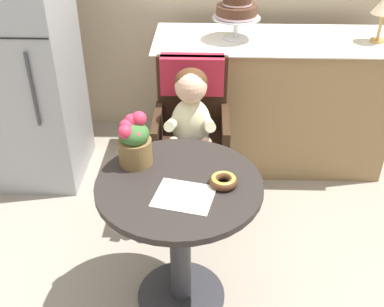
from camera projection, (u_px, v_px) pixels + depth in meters
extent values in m
plane|color=gray|center=(181.00, 296.00, 2.38)|extent=(8.00, 8.00, 0.00)
cylinder|color=#282321|center=(179.00, 185.00, 1.99)|extent=(0.72, 0.72, 0.03)
cylinder|color=#333338|center=(180.00, 247.00, 2.19)|extent=(0.10, 0.10, 0.69)
cylinder|color=#333338|center=(181.00, 295.00, 2.37)|extent=(0.44, 0.44, 0.02)
cube|color=#332114|center=(191.00, 148.00, 2.67)|extent=(0.42, 0.42, 0.04)
cube|color=#332114|center=(192.00, 94.00, 2.70)|extent=(0.40, 0.04, 0.46)
cube|color=#332114|center=(157.00, 131.00, 2.62)|extent=(0.04, 0.38, 0.18)
cube|color=#332114|center=(225.00, 132.00, 2.61)|extent=(0.04, 0.38, 0.18)
cube|color=#B22338|center=(192.00, 74.00, 2.63)|extent=(0.36, 0.11, 0.22)
cylinder|color=#332114|center=(159.00, 201.00, 2.66)|extent=(0.03, 0.03, 0.45)
cylinder|color=#332114|center=(222.00, 202.00, 2.65)|extent=(0.03, 0.03, 0.45)
cylinder|color=#332114|center=(164.00, 165.00, 2.97)|extent=(0.03, 0.03, 0.45)
cylinder|color=#332114|center=(221.00, 166.00, 2.96)|extent=(0.03, 0.03, 0.45)
ellipsoid|color=beige|center=(191.00, 124.00, 2.56)|extent=(0.22, 0.16, 0.30)
sphere|color=#E0B293|center=(191.00, 87.00, 2.43)|extent=(0.17, 0.17, 0.17)
ellipsoid|color=#4C2D19|center=(191.00, 81.00, 2.44)|extent=(0.17, 0.17, 0.14)
cylinder|color=beige|center=(173.00, 123.00, 2.47)|extent=(0.08, 0.23, 0.13)
sphere|color=#E0B293|center=(174.00, 142.00, 2.44)|extent=(0.06, 0.06, 0.06)
cylinder|color=beige|center=(208.00, 124.00, 2.46)|extent=(0.08, 0.23, 0.13)
sphere|color=#E0B293|center=(206.00, 143.00, 2.43)|extent=(0.06, 0.06, 0.06)
cylinder|color=#3F4760|center=(181.00, 148.00, 2.56)|extent=(0.09, 0.22, 0.09)
cylinder|color=#3F4760|center=(180.00, 185.00, 2.56)|extent=(0.08, 0.08, 0.26)
cylinder|color=#3F4760|center=(201.00, 149.00, 2.56)|extent=(0.09, 0.22, 0.09)
cylinder|color=#3F4760|center=(200.00, 185.00, 2.56)|extent=(0.08, 0.08, 0.26)
cube|color=white|center=(184.00, 196.00, 1.90)|extent=(0.27, 0.25, 0.00)
torus|color=#4C2D19|center=(223.00, 181.00, 1.96)|extent=(0.12, 0.12, 0.04)
torus|color=gold|center=(223.00, 179.00, 1.95)|extent=(0.11, 0.11, 0.02)
cylinder|color=brown|center=(135.00, 151.00, 2.08)|extent=(0.15, 0.15, 0.12)
ellipsoid|color=#38662D|center=(134.00, 134.00, 2.03)|extent=(0.14, 0.14, 0.10)
sphere|color=#D82D4C|center=(140.00, 133.00, 2.03)|extent=(0.05, 0.05, 0.05)
sphere|color=#D82D4C|center=(139.00, 119.00, 2.02)|extent=(0.07, 0.07, 0.07)
sphere|color=#D82D4C|center=(132.00, 121.00, 2.02)|extent=(0.07, 0.07, 0.07)
sphere|color=#D82D4C|center=(127.00, 126.00, 2.01)|extent=(0.07, 0.07, 0.07)
sphere|color=#D82D4C|center=(125.00, 132.00, 1.98)|extent=(0.06, 0.06, 0.06)
sphere|color=#D82D4C|center=(137.00, 136.00, 2.00)|extent=(0.06, 0.06, 0.06)
cube|color=#93754C|center=(270.00, 103.00, 3.21)|extent=(1.50, 0.56, 0.90)
cube|color=white|center=(276.00, 40.00, 2.96)|extent=(1.56, 0.62, 0.01)
cylinder|color=silver|center=(235.00, 38.00, 2.96)|extent=(0.16, 0.16, 0.01)
cylinder|color=silver|center=(236.00, 28.00, 2.93)|extent=(0.03, 0.03, 0.12)
cylinder|color=silver|center=(236.00, 18.00, 2.89)|extent=(0.30, 0.30, 0.01)
cylinder|color=#4C2D1E|center=(237.00, 11.00, 2.87)|extent=(0.26, 0.25, 0.08)
cylinder|color=silver|center=(236.00, 15.00, 2.89)|extent=(0.26, 0.26, 0.01)
cylinder|color=silver|center=(237.00, 3.00, 2.85)|extent=(0.18, 0.18, 0.01)
cylinder|color=#B28C47|center=(377.00, 40.00, 2.92)|extent=(0.09, 0.09, 0.01)
cylinder|color=#B28C47|center=(380.00, 27.00, 2.87)|extent=(0.02, 0.02, 0.16)
cube|color=#9EA0A5|center=(18.00, 55.00, 2.86)|extent=(0.64, 0.60, 1.70)
cylinder|color=#3F3F44|center=(33.00, 90.00, 2.64)|extent=(0.02, 0.02, 0.45)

